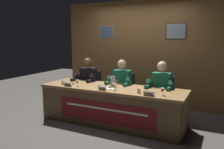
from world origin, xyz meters
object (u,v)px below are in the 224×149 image
(water_cup_left, at_px, (63,82))
(water_pitcher_central, at_px, (113,82))
(water_cup_right, at_px, (139,91))
(nameplate_left, at_px, (68,84))
(nameplate_center, at_px, (102,88))
(microphone_right, at_px, (153,88))
(juice_glass_center, at_px, (114,85))
(document_stack_center, at_px, (109,88))
(microphone_center, at_px, (111,84))
(nameplate_right, at_px, (149,93))
(microphone_left, at_px, (73,80))
(conference_table, at_px, (110,100))
(juice_glass_left, at_px, (77,82))
(panelist_left, at_px, (87,80))
(chair_center, at_px, (124,94))
(water_cup_center, at_px, (100,87))
(chair_left, at_px, (91,90))
(chair_right, at_px, (162,99))
(panelist_right, at_px, (160,87))
(juice_glass_right, at_px, (162,90))

(water_cup_left, distance_m, water_pitcher_central, 1.06)
(water_cup_left, xyz_separation_m, water_cup_right, (1.68, -0.02, 0.00))
(water_pitcher_central, bearing_deg, nameplate_left, -153.91)
(nameplate_center, bearing_deg, microphone_right, 16.77)
(juice_glass_center, relative_size, document_stack_center, 0.59)
(microphone_center, xyz_separation_m, nameplate_right, (0.84, -0.24, -0.03))
(document_stack_center, bearing_deg, microphone_center, 89.74)
(water_cup_left, xyz_separation_m, microphone_left, (0.17, 0.14, 0.04))
(nameplate_center, bearing_deg, conference_table, 79.83)
(juice_glass_left, height_order, microphone_left, microphone_left)
(panelist_left, relative_size, nameplate_center, 7.54)
(document_stack_center, bearing_deg, chair_center, 91.41)
(water_cup_center, bearing_deg, juice_glass_left, 178.41)
(nameplate_left, xyz_separation_m, water_cup_right, (1.47, 0.09, -0.00))
(conference_table, height_order, microphone_center, microphone_center)
(chair_left, distance_m, microphone_left, 0.78)
(nameplate_center, xyz_separation_m, microphone_center, (0.06, 0.23, 0.03))
(chair_left, height_order, chair_center, same)
(panelist_left, xyz_separation_m, chair_center, (0.86, 0.20, -0.28))
(microphone_left, height_order, nameplate_center, microphone_left)
(microphone_center, relative_size, water_pitcher_central, 1.03)
(chair_center, relative_size, water_cup_right, 10.67)
(microphone_center, height_order, chair_right, microphone_center)
(juice_glass_left, xyz_separation_m, panelist_right, (1.53, 0.63, -0.09))
(chair_center, distance_m, juice_glass_right, 1.37)
(microphone_left, distance_m, water_cup_right, 1.52)
(juice_glass_center, bearing_deg, nameplate_left, -172.51)
(water_pitcher_central, bearing_deg, juice_glass_right, -14.32)
(document_stack_center, bearing_deg, conference_table, 107.50)
(water_cup_center, bearing_deg, microphone_right, 9.65)
(chair_right, xyz_separation_m, water_pitcher_central, (-0.88, -0.54, 0.38))
(conference_table, xyz_separation_m, document_stack_center, (0.02, -0.06, 0.23))
(chair_center, height_order, juice_glass_center, chair_center)
(chair_center, bearing_deg, juice_glass_right, -37.75)
(microphone_right, xyz_separation_m, water_pitcher_central, (-0.87, 0.14, 0.02))
(chair_left, relative_size, document_stack_center, 4.28)
(juice_glass_left, height_order, nameplate_right, juice_glass_left)
(conference_table, relative_size, chair_right, 3.17)
(water_cup_left, xyz_separation_m, panelist_right, (1.90, 0.63, -0.04))
(juice_glass_center, height_order, microphone_center, microphone_center)
(chair_center, distance_m, chair_right, 0.86)
(panelist_left, height_order, microphone_center, panelist_left)
(panelist_left, bearing_deg, microphone_right, -15.64)
(water_cup_center, bearing_deg, chair_right, 40.20)
(nameplate_left, relative_size, chair_right, 0.21)
(microphone_left, xyz_separation_m, water_cup_center, (0.73, -0.16, -0.04))
(nameplate_center, bearing_deg, microphone_center, 76.07)
(panelist_left, relative_size, water_cup_right, 14.52)
(water_cup_left, height_order, water_cup_center, same)
(water_cup_center, relative_size, document_stack_center, 0.40)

